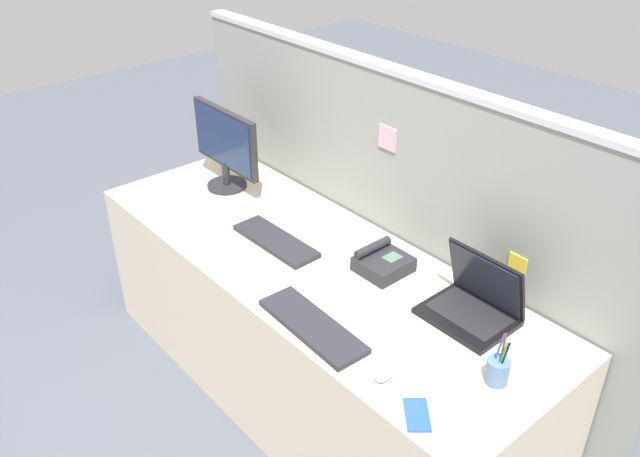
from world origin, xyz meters
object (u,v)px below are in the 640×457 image
at_px(keyboard_spare, 276,241).
at_px(computer_mouse_right_hand, 384,371).
at_px(desk_phone, 383,262).
at_px(desktop_monitor, 225,144).
at_px(pen_cup, 498,370).
at_px(cell_phone_blue_case, 417,415).
at_px(keyboard_main, 312,326).
at_px(laptop, 475,301).

bearing_deg(keyboard_spare, computer_mouse_right_hand, -15.59).
height_order(desk_phone, computer_mouse_right_hand, desk_phone).
height_order(desktop_monitor, desk_phone, desktop_monitor).
distance_m(desk_phone, pen_cup, 0.69).
bearing_deg(pen_cup, cell_phone_blue_case, -102.45).
xyz_separation_m(desktop_monitor, keyboard_spare, (0.56, -0.14, -0.21)).
bearing_deg(computer_mouse_right_hand, keyboard_spare, 143.21).
bearing_deg(keyboard_spare, cell_phone_blue_case, -15.63).
distance_m(keyboard_main, computer_mouse_right_hand, 0.32).
bearing_deg(desk_phone, keyboard_spare, -155.30).
relative_size(keyboard_spare, cell_phone_blue_case, 3.23).
distance_m(laptop, desk_phone, 0.41).
relative_size(laptop, keyboard_main, 0.68).
bearing_deg(cell_phone_blue_case, laptop, 61.41).
bearing_deg(cell_phone_blue_case, computer_mouse_right_hand, 116.17).
height_order(desktop_monitor, pen_cup, desktop_monitor).
bearing_deg(keyboard_spare, keyboard_main, -25.87).
distance_m(keyboard_main, keyboard_spare, 0.57).
bearing_deg(pen_cup, computer_mouse_right_hand, -135.24).
xyz_separation_m(keyboard_spare, cell_phone_blue_case, (1.03, -0.26, -0.01)).
distance_m(desktop_monitor, computer_mouse_right_hand, 1.47).
bearing_deg(desktop_monitor, cell_phone_blue_case, -14.36).
xyz_separation_m(laptop, pen_cup, (0.25, -0.21, -0.02)).
xyz_separation_m(laptop, desk_phone, (-0.41, -0.04, -0.03)).
xyz_separation_m(desktop_monitor, laptop, (1.40, 0.10, -0.16)).
height_order(desk_phone, keyboard_spare, desk_phone).
bearing_deg(cell_phone_blue_case, desktop_monitor, 116.44).
height_order(desktop_monitor, laptop, desktop_monitor).
xyz_separation_m(keyboard_main, computer_mouse_right_hand, (0.32, 0.02, 0.01)).
distance_m(pen_cup, cell_phone_blue_case, 0.30).
xyz_separation_m(desk_phone, keyboard_main, (0.09, -0.44, -0.02)).
xyz_separation_m(pen_cup, cell_phone_blue_case, (-0.06, -0.29, -0.04)).
relative_size(laptop, cell_phone_blue_case, 2.37).
relative_size(laptop, pen_cup, 1.66).
xyz_separation_m(desktop_monitor, cell_phone_blue_case, (1.59, -0.41, -0.21)).
height_order(computer_mouse_right_hand, cell_phone_blue_case, computer_mouse_right_hand).
bearing_deg(keyboard_spare, desktop_monitor, 164.69).
distance_m(laptop, computer_mouse_right_hand, 0.46).
bearing_deg(desk_phone, computer_mouse_right_hand, -44.76).
bearing_deg(laptop, desk_phone, -173.91).
distance_m(desktop_monitor, laptop, 1.41).
xyz_separation_m(keyboard_main, cell_phone_blue_case, (0.50, -0.02, -0.01)).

